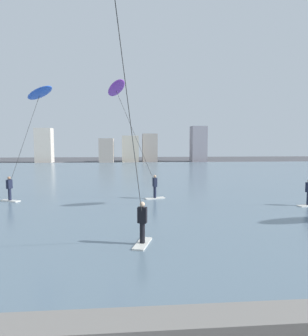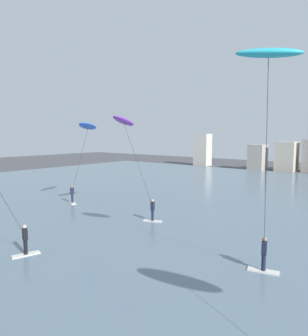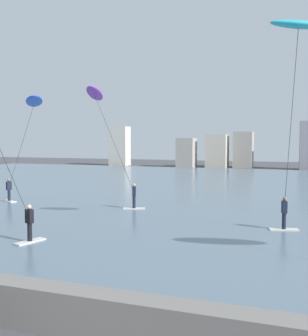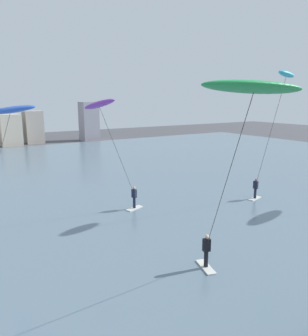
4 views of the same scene
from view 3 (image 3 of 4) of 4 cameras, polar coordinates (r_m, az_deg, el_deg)
name	(u,v)px [view 3 (image 3 of 4)]	position (r m, az deg, el deg)	size (l,w,h in m)	color
seawall_barrier	(9,301)	(10.91, -20.37, -17.69)	(60.00, 0.70, 1.08)	slate
water_bay	(210,190)	(35.38, 8.23, -3.18)	(84.00, 52.00, 0.10)	slate
far_shore_buildings	(220,149)	(64.16, 9.53, 2.77)	(34.17, 6.31, 7.30)	beige
kitesurfer_purple	(99,106)	(25.71, -7.95, 8.96)	(4.13, 2.99, 7.87)	silver
kitesurfer_cyan	(296,56)	(19.00, 19.99, 15.03)	(2.62, 2.83, 9.75)	silver
kitesurfer_blue	(32,109)	(29.07, -17.31, 8.27)	(4.22, 3.58, 7.56)	silver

